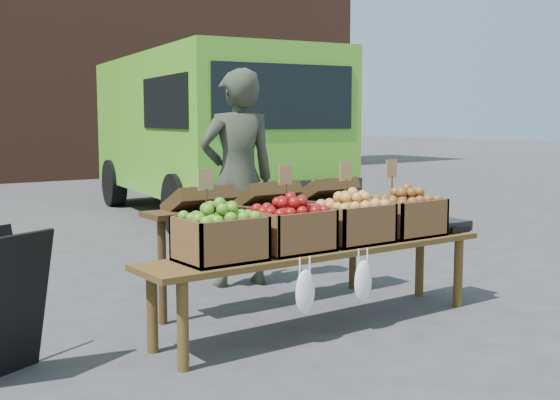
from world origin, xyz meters
TOP-DOWN VIEW (x-y plane):
  - ground at (0.00, 0.00)m, footprint 80.00×80.00m
  - delivery_van at (2.84, 5.89)m, footprint 3.23×5.64m
  - vendor at (0.68, 1.70)m, footprint 0.77×0.59m
  - back_table at (0.50, 1.01)m, footprint 2.10×0.44m
  - display_bench at (0.47, 0.29)m, footprint 2.70×0.56m
  - crate_golden_apples at (-0.35, 0.29)m, footprint 0.50×0.40m
  - crate_russet_pears at (0.20, 0.29)m, footprint 0.50×0.40m
  - crate_red_apples at (0.75, 0.29)m, footprint 0.50×0.40m
  - crate_green_apples at (1.30, 0.29)m, footprint 0.50×0.40m
  - weighing_scale at (1.72, 0.29)m, footprint 0.34×0.30m

SIDE VIEW (x-z plane):
  - ground at x=0.00m, z-range 0.00..0.00m
  - display_bench at x=0.47m, z-range 0.00..0.57m
  - back_table at x=0.50m, z-range 0.00..1.04m
  - weighing_scale at x=1.72m, z-range 0.57..0.65m
  - crate_golden_apples at x=-0.35m, z-range 0.57..0.85m
  - crate_russet_pears at x=0.20m, z-range 0.57..0.85m
  - crate_red_apples at x=0.75m, z-range 0.57..0.85m
  - crate_green_apples at x=1.30m, z-range 0.57..0.85m
  - vendor at x=0.68m, z-range 0.00..1.88m
  - delivery_van at x=2.84m, z-range 0.00..2.39m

